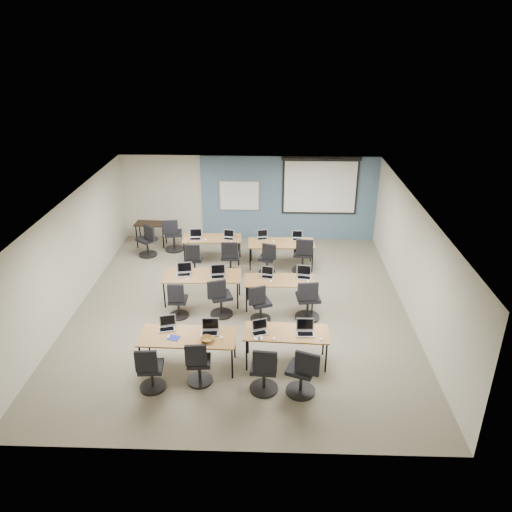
{
  "coord_description": "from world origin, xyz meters",
  "views": [
    {
      "loc": [
        0.71,
        -10.5,
        6.28
      ],
      "look_at": [
        0.35,
        0.4,
        1.24
      ],
      "focal_mm": 35.0,
      "sensor_mm": 36.0,
      "label": 1
    }
  ],
  "objects_px": {
    "task_chair_1": "(199,366)",
    "training_table_mid_right": "(280,282)",
    "training_table_front_right": "(286,334)",
    "task_chair_8": "(194,262)",
    "training_table_mid_left": "(202,277)",
    "task_chair_10": "(268,261)",
    "laptop_2": "(260,329)",
    "training_table_back_right": "(281,244)",
    "task_chair_2": "(264,373)",
    "laptop_9": "(229,237)",
    "utility_table": "(151,226)",
    "laptop_3": "(305,330)",
    "task_chair_11": "(303,258)",
    "laptop_5": "(218,274)",
    "task_chair_6": "(260,306)",
    "laptop_10": "(262,236)",
    "whiteboard": "(239,196)",
    "laptop_0": "(167,326)",
    "laptop_4": "(184,272)",
    "laptop_11": "(297,237)",
    "training_table_front_left": "(188,338)",
    "spare_chair_b": "(148,243)",
    "task_chair_0": "(150,372)",
    "laptop_7": "(304,275)",
    "laptop_1": "(210,329)",
    "laptop_8": "(195,236)",
    "task_chair_9": "(230,260)",
    "task_chair_7": "(308,303)",
    "laptop_6": "(267,274)",
    "task_chair_5": "(220,300)",
    "spare_chair_a": "(173,237)",
    "projector_screen": "(320,183)",
    "task_chair_3": "(302,375)",
    "training_table_back_left": "(212,239)"
  },
  "relations": [
    {
      "from": "training_table_back_right",
      "to": "laptop_11",
      "type": "xyz_separation_m",
      "value": [
        0.46,
        0.27,
        0.1
      ]
    },
    {
      "from": "laptop_6",
      "to": "task_chair_10",
      "type": "xyz_separation_m",
      "value": [
        -0.01,
        1.59,
        -0.4
      ]
    },
    {
      "from": "laptop_3",
      "to": "task_chair_11",
      "type": "relative_size",
      "value": 0.34
    },
    {
      "from": "training_table_mid_right",
      "to": "laptop_5",
      "type": "relative_size",
      "value": 4.74
    },
    {
      "from": "training_table_mid_left",
      "to": "task_chair_7",
      "type": "bearing_deg",
      "value": -18.37
    },
    {
      "from": "training_table_mid_left",
      "to": "training_table_back_right",
      "type": "relative_size",
      "value": 1.02
    },
    {
      "from": "task_chair_2",
      "to": "task_chair_8",
      "type": "distance_m",
      "value": 5.21
    },
    {
      "from": "training_table_mid_right",
      "to": "task_chair_3",
      "type": "bearing_deg",
      "value": -84.84
    },
    {
      "from": "laptop_8",
      "to": "task_chair_9",
      "type": "xyz_separation_m",
      "value": [
        1.06,
        -0.77,
        -0.37
      ]
    },
    {
      "from": "training_table_back_right",
      "to": "task_chair_0",
      "type": "bearing_deg",
      "value": -116.46
    },
    {
      "from": "training_table_mid_right",
      "to": "spare_chair_a",
      "type": "bearing_deg",
      "value": 132.87
    },
    {
      "from": "laptop_10",
      "to": "laptop_3",
      "type": "bearing_deg",
      "value": -94.86
    },
    {
      "from": "laptop_5",
      "to": "task_chair_6",
      "type": "relative_size",
      "value": 0.37
    },
    {
      "from": "laptop_9",
      "to": "laptop_6",
      "type": "bearing_deg",
      "value": -52.31
    },
    {
      "from": "task_chair_3",
      "to": "laptop_10",
      "type": "bearing_deg",
      "value": 119.53
    },
    {
      "from": "laptop_11",
      "to": "spare_chair_b",
      "type": "relative_size",
      "value": 0.29
    },
    {
      "from": "whiteboard",
      "to": "training_table_front_left",
      "type": "height_order",
      "value": "whiteboard"
    },
    {
      "from": "task_chair_1",
      "to": "training_table_mid_right",
      "type": "bearing_deg",
      "value": 57.13
    },
    {
      "from": "whiteboard",
      "to": "task_chair_6",
      "type": "height_order",
      "value": "whiteboard"
    },
    {
      "from": "laptop_0",
      "to": "task_chair_1",
      "type": "bearing_deg",
      "value": -62.91
    },
    {
      "from": "training_table_front_left",
      "to": "task_chair_5",
      "type": "height_order",
      "value": "task_chair_5"
    },
    {
      "from": "training_table_mid_left",
      "to": "task_chair_10",
      "type": "relative_size",
      "value": 1.99
    },
    {
      "from": "training_table_front_right",
      "to": "task_chair_10",
      "type": "bearing_deg",
      "value": 98.71
    },
    {
      "from": "task_chair_5",
      "to": "task_chair_9",
      "type": "relative_size",
      "value": 1.0
    },
    {
      "from": "training_table_front_right",
      "to": "task_chair_8",
      "type": "relative_size",
      "value": 1.75
    },
    {
      "from": "laptop_6",
      "to": "task_chair_8",
      "type": "relative_size",
      "value": 0.31
    },
    {
      "from": "laptop_1",
      "to": "laptop_7",
      "type": "bearing_deg",
      "value": 47.39
    },
    {
      "from": "training_table_front_left",
      "to": "spare_chair_b",
      "type": "distance_m",
      "value": 5.68
    },
    {
      "from": "task_chair_8",
      "to": "laptop_10",
      "type": "distance_m",
      "value": 2.11
    },
    {
      "from": "training_table_mid_left",
      "to": "task_chair_2",
      "type": "xyz_separation_m",
      "value": [
        1.59,
        -3.35,
        -0.26
      ]
    },
    {
      "from": "laptop_5",
      "to": "spare_chair_a",
      "type": "xyz_separation_m",
      "value": [
        -1.7,
        3.1,
        -0.36
      ]
    },
    {
      "from": "laptop_9",
      "to": "utility_table",
      "type": "xyz_separation_m",
      "value": [
        -2.52,
        1.09,
        -0.13
      ]
    },
    {
      "from": "training_table_back_right",
      "to": "laptop_10",
      "type": "relative_size",
      "value": 6.05
    },
    {
      "from": "whiteboard",
      "to": "task_chair_11",
      "type": "relative_size",
      "value": 1.22
    },
    {
      "from": "laptop_2",
      "to": "training_table_back_right",
      "type": "bearing_deg",
      "value": 64.21
    },
    {
      "from": "laptop_9",
      "to": "laptop_11",
      "type": "distance_m",
      "value": 1.97
    },
    {
      "from": "task_chair_5",
      "to": "spare_chair_a",
      "type": "xyz_separation_m",
      "value": [
        -1.8,
        3.74,
        0.02
      ]
    },
    {
      "from": "task_chair_11",
      "to": "projector_screen",
      "type": "bearing_deg",
      "value": 81.06
    },
    {
      "from": "laptop_10",
      "to": "training_table_mid_left",
      "type": "bearing_deg",
      "value": -137.01
    },
    {
      "from": "laptop_0",
      "to": "task_chair_5",
      "type": "bearing_deg",
      "value": 46.51
    },
    {
      "from": "training_table_back_left",
      "to": "utility_table",
      "type": "distance_m",
      "value": 2.29
    },
    {
      "from": "task_chair_0",
      "to": "laptop_10",
      "type": "relative_size",
      "value": 3.21
    },
    {
      "from": "laptop_0",
      "to": "laptop_4",
      "type": "relative_size",
      "value": 0.9
    },
    {
      "from": "training_table_front_right",
      "to": "task_chair_6",
      "type": "xyz_separation_m",
      "value": [
        -0.57,
        1.56,
        -0.28
      ]
    },
    {
      "from": "laptop_10",
      "to": "utility_table",
      "type": "xyz_separation_m",
      "value": [
        -3.49,
        1.05,
        -0.13
      ]
    },
    {
      "from": "laptop_7",
      "to": "task_chair_11",
      "type": "distance_m",
      "value": 1.78
    },
    {
      "from": "laptop_2",
      "to": "laptop_9",
      "type": "bearing_deg",
      "value": 82.38
    },
    {
      "from": "task_chair_3",
      "to": "task_chair_7",
      "type": "bearing_deg",
      "value": 105.49
    },
    {
      "from": "training_table_back_left",
      "to": "laptop_11",
      "type": "bearing_deg",
      "value": -3.05
    },
    {
      "from": "training_table_front_left",
      "to": "training_table_mid_left",
      "type": "relative_size",
      "value": 1.0
    }
  ]
}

